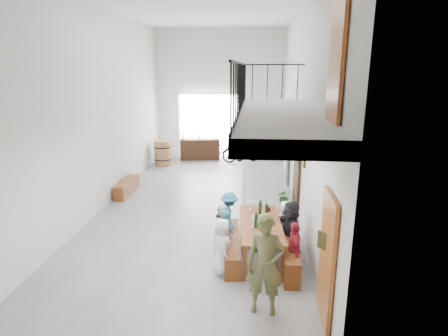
# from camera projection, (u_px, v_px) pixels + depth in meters

# --- Properties ---
(floor) EXTENTS (12.00, 12.00, 0.00)m
(floor) POSITION_uv_depth(u_px,v_px,m) (201.00, 205.00, 10.97)
(floor) COLOR slate
(floor) RESTS_ON ground
(room_walls) EXTENTS (12.00, 12.00, 12.00)m
(room_walls) POSITION_uv_depth(u_px,v_px,m) (198.00, 81.00, 10.04)
(room_walls) COLOR silver
(room_walls) RESTS_ON ground
(gateway_portal) EXTENTS (2.80, 0.08, 2.80)m
(gateway_portal) POSITION_uv_depth(u_px,v_px,m) (211.00, 127.00, 16.35)
(gateway_portal) COLOR white
(gateway_portal) RESTS_ON ground
(right_wall_decor) EXTENTS (0.07, 8.28, 5.07)m
(right_wall_decor) POSITION_uv_depth(u_px,v_px,m) (305.00, 166.00, 8.49)
(right_wall_decor) COLOR #B06027
(right_wall_decor) RESTS_ON ground
(balcony) EXTENTS (1.52, 5.62, 4.00)m
(balcony) POSITION_uv_depth(u_px,v_px,m) (278.00, 120.00, 7.02)
(balcony) COLOR silver
(balcony) RESTS_ON ground
(tasting_table) EXTENTS (0.97, 2.10, 0.79)m
(tasting_table) POSITION_uv_depth(u_px,v_px,m) (261.00, 227.00, 7.76)
(tasting_table) COLOR brown
(tasting_table) RESTS_ON ground
(bench_inner) EXTENTS (0.47, 1.99, 0.45)m
(bench_inner) POSITION_uv_depth(u_px,v_px,m) (232.00, 247.00, 7.94)
(bench_inner) COLOR brown
(bench_inner) RESTS_ON ground
(bench_wall) EXTENTS (0.32, 2.26, 0.52)m
(bench_wall) POSITION_uv_depth(u_px,v_px,m) (288.00, 249.00, 7.78)
(bench_wall) COLOR brown
(bench_wall) RESTS_ON ground
(tableware) EXTENTS (0.49, 1.07, 0.35)m
(tableware) POSITION_uv_depth(u_px,v_px,m) (259.00, 213.00, 7.94)
(tableware) COLOR black
(tableware) RESTS_ON tasting_table
(side_bench) EXTENTS (0.34, 1.56, 0.44)m
(side_bench) POSITION_uv_depth(u_px,v_px,m) (127.00, 187.00, 11.93)
(side_bench) COLOR brown
(side_bench) RESTS_ON ground
(oak_barrel) EXTENTS (0.70, 0.70, 1.03)m
(oak_barrel) POSITION_uv_depth(u_px,v_px,m) (163.00, 153.00, 15.37)
(oak_barrel) COLOR olive
(oak_barrel) RESTS_ON ground
(serving_counter) EXTENTS (1.76, 0.70, 0.90)m
(serving_counter) POSITION_uv_depth(u_px,v_px,m) (200.00, 149.00, 16.35)
(serving_counter) COLOR #321B0C
(serving_counter) RESTS_ON ground
(counter_bottles) EXTENTS (1.46, 0.26, 0.28)m
(counter_bottles) POSITION_uv_depth(u_px,v_px,m) (200.00, 136.00, 16.20)
(counter_bottles) COLOR black
(counter_bottles) RESTS_ON serving_counter
(guest_left_a) EXTENTS (0.49, 0.63, 1.13)m
(guest_left_a) POSITION_uv_depth(u_px,v_px,m) (222.00, 246.00, 7.23)
(guest_left_a) COLOR white
(guest_left_a) RESTS_ON ground
(guest_left_b) EXTENTS (0.37, 0.47, 1.13)m
(guest_left_b) POSITION_uv_depth(u_px,v_px,m) (227.00, 235.00, 7.69)
(guest_left_b) COLOR #25627C
(guest_left_b) RESTS_ON ground
(guest_left_c) EXTENTS (0.53, 0.61, 1.05)m
(guest_left_c) POSITION_uv_depth(u_px,v_px,m) (223.00, 227.00, 8.21)
(guest_left_c) COLOR white
(guest_left_c) RESTS_ON ground
(guest_left_d) EXTENTS (0.62, 0.84, 1.16)m
(guest_left_d) POSITION_uv_depth(u_px,v_px,m) (229.00, 216.00, 8.64)
(guest_left_d) COLOR #25627C
(guest_left_d) RESTS_ON ground
(guest_right_a) EXTENTS (0.32, 0.66, 1.09)m
(guest_right_a) POSITION_uv_depth(u_px,v_px,m) (294.00, 249.00, 7.17)
(guest_right_a) COLOR maroon
(guest_right_a) RESTS_ON ground
(guest_right_b) EXTENTS (0.65, 1.21, 1.25)m
(guest_right_b) POSITION_uv_depth(u_px,v_px,m) (290.00, 229.00, 7.86)
(guest_right_b) COLOR black
(guest_right_b) RESTS_ON ground
(guest_right_c) EXTENTS (0.43, 0.57, 1.05)m
(guest_right_c) POSITION_uv_depth(u_px,v_px,m) (285.00, 223.00, 8.41)
(guest_right_c) COLOR white
(guest_right_c) RESTS_ON ground
(host_standing) EXTENTS (0.66, 0.47, 1.70)m
(host_standing) POSITION_uv_depth(u_px,v_px,m) (265.00, 265.00, 6.00)
(host_standing) COLOR brown
(host_standing) RESTS_ON ground
(potted_plant) EXTENTS (0.44, 0.39, 0.48)m
(potted_plant) POSITION_uv_depth(u_px,v_px,m) (285.00, 197.00, 10.95)
(potted_plant) COLOR #184D15
(potted_plant) RESTS_ON ground
(bicycle_near) EXTENTS (1.87, 1.01, 0.93)m
(bicycle_near) POSITION_uv_depth(u_px,v_px,m) (226.00, 150.00, 16.15)
(bicycle_near) COLOR black
(bicycle_near) RESTS_ON ground
(bicycle_far) EXTENTS (1.82, 1.14, 1.06)m
(bicycle_far) POSITION_uv_depth(u_px,v_px,m) (242.00, 150.00, 15.85)
(bicycle_far) COLOR black
(bicycle_far) RESTS_ON ground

